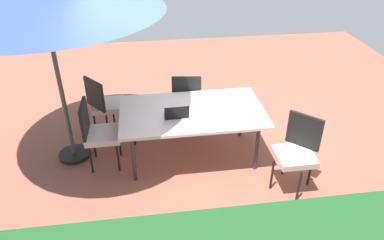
{
  "coord_description": "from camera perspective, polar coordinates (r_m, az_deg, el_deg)",
  "views": [
    {
      "loc": [
        0.61,
        4.26,
        3.27
      ],
      "look_at": [
        0.0,
        0.0,
        0.61
      ],
      "focal_mm": 34.45,
      "sensor_mm": 36.0,
      "label": 1
    }
  ],
  "objects": [
    {
      "name": "laptop",
      "position": [
        4.79,
        -2.45,
        0.8
      ],
      "size": [
        0.33,
        0.26,
        0.21
      ],
      "rotation": [
        0.0,
        0.0,
        0.03
      ],
      "color": "#B7B7BC",
      "rests_on": "dining_table"
    },
    {
      "name": "chair_southeast",
      "position": [
        5.75,
        -13.37,
        2.6
      ],
      "size": [
        0.58,
        0.58,
        0.98
      ],
      "rotation": [
        0.0,
        0.0,
        5.38
      ],
      "color": "beige",
      "rests_on": "ground_plane"
    },
    {
      "name": "cup",
      "position": [
        5.08,
        3.22,
        2.78
      ],
      "size": [
        0.07,
        0.07,
        0.1
      ],
      "primitive_type": "cylinder",
      "color": "white",
      "rests_on": "dining_table"
    },
    {
      "name": "chair_northwest",
      "position": [
        4.77,
        15.96,
        -4.46
      ],
      "size": [
        0.59,
        0.59,
        0.98
      ],
      "rotation": [
        0.0,
        0.0,
        2.36
      ],
      "color": "beige",
      "rests_on": "ground_plane"
    },
    {
      "name": "ground_plane",
      "position": [
        5.41,
        0.0,
        -5.61
      ],
      "size": [
        10.0,
        10.0,
        0.02
      ],
      "primitive_type": "cube",
      "color": "#935442"
    },
    {
      "name": "chair_south",
      "position": [
        5.74,
        -0.85,
        3.47
      ],
      "size": [
        0.47,
        0.48,
        0.98
      ],
      "rotation": [
        0.0,
        0.0,
        -0.11
      ],
      "color": "beige",
      "rests_on": "ground_plane"
    },
    {
      "name": "dining_table",
      "position": [
        5.0,
        0.0,
        1.01
      ],
      "size": [
        1.94,
        1.12,
        0.76
      ],
      "color": "silver",
      "rests_on": "ground_plane"
    },
    {
      "name": "chair_east",
      "position": [
        5.09,
        -14.37,
        -1.68
      ],
      "size": [
        0.47,
        0.46,
        0.98
      ],
      "rotation": [
        0.0,
        0.0,
        4.69
      ],
      "color": "beige",
      "rests_on": "ground_plane"
    }
  ]
}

